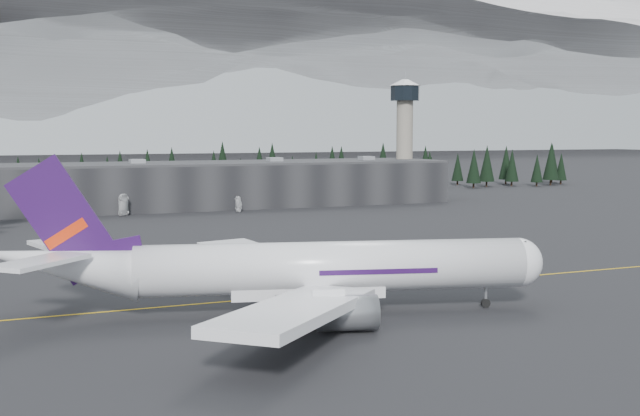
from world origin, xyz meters
name	(u,v)px	position (x,y,z in m)	size (l,w,h in m)	color
ground	(377,286)	(0.00, 0.00, 0.00)	(1400.00, 1400.00, 0.00)	black
taxiline	(383,288)	(0.00, -2.00, 0.01)	(400.00, 0.40, 0.02)	gold
terminal	(174,185)	(0.00, 125.00, 6.30)	(160.00, 30.00, 12.60)	black
control_tower	(405,125)	(75.00, 128.00, 23.41)	(10.00, 10.00, 37.70)	gray
treeline	(148,175)	(0.00, 162.00, 7.50)	(360.00, 20.00, 15.00)	black
mountain_ridge	(22,149)	(0.00, 1000.00, 0.00)	(4400.00, 900.00, 420.00)	white
jet_main	(285,269)	(-17.65, -11.19, 5.26)	(62.15, 56.58, 18.64)	white
gse_vehicle_a	(123,213)	(-16.90, 107.42, 0.79)	(2.61, 5.65, 1.57)	silver
gse_vehicle_b	(239,209)	(12.98, 105.64, 0.72)	(1.70, 4.24, 1.44)	silver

